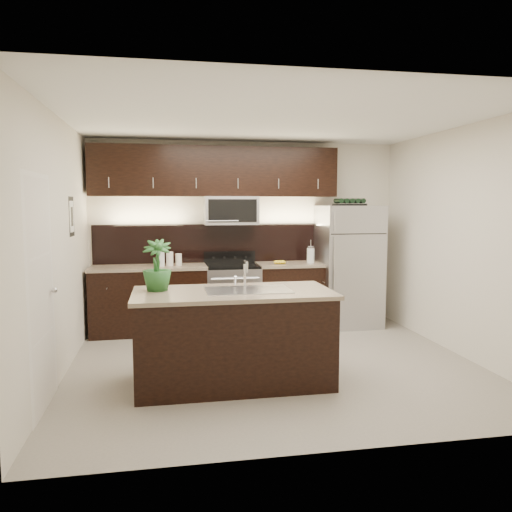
% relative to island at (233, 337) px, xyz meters
% --- Properties ---
extents(ground, '(4.50, 4.50, 0.00)m').
position_rel_island_xyz_m(ground, '(0.53, 0.48, -0.47)').
color(ground, gray).
rests_on(ground, ground).
extents(room_walls, '(4.52, 4.02, 2.71)m').
position_rel_island_xyz_m(room_walls, '(0.42, 0.44, 1.22)').
color(room_walls, silver).
rests_on(room_walls, ground).
extents(counter_run, '(3.51, 0.65, 0.94)m').
position_rel_island_xyz_m(counter_run, '(0.07, 2.17, -0.00)').
color(counter_run, black).
rests_on(counter_run, ground).
extents(upper_fixtures, '(3.49, 0.40, 1.66)m').
position_rel_island_xyz_m(upper_fixtures, '(0.10, 2.31, 1.67)').
color(upper_fixtures, black).
rests_on(upper_fixtures, counter_run).
extents(island, '(1.96, 0.96, 0.94)m').
position_rel_island_xyz_m(island, '(0.00, 0.00, 0.00)').
color(island, black).
rests_on(island, ground).
extents(sink_faucet, '(0.84, 0.50, 0.28)m').
position_rel_island_xyz_m(sink_faucet, '(0.15, 0.01, 0.48)').
color(sink_faucet, silver).
rests_on(sink_faucet, island).
extents(refrigerator, '(0.85, 0.77, 1.77)m').
position_rel_island_xyz_m(refrigerator, '(2.00, 2.11, 0.41)').
color(refrigerator, '#B2B2B7').
rests_on(refrigerator, ground).
extents(wine_rack, '(0.44, 0.27, 0.10)m').
position_rel_island_xyz_m(wine_rack, '(2.00, 2.11, 1.35)').
color(wine_rack, black).
rests_on(wine_rack, refrigerator).
extents(plant, '(0.30, 0.30, 0.51)m').
position_rel_island_xyz_m(plant, '(-0.74, 0.15, 0.72)').
color(plant, '#225723').
rests_on(plant, island).
extents(canisters, '(0.34, 0.15, 0.23)m').
position_rel_island_xyz_m(canisters, '(-0.63, 2.14, 0.57)').
color(canisters, silver).
rests_on(canisters, counter_run).
extents(french_press, '(0.11, 0.11, 0.33)m').
position_rel_island_xyz_m(french_press, '(1.42, 2.12, 0.59)').
color(french_press, silver).
rests_on(french_press, counter_run).
extents(bananas, '(0.19, 0.16, 0.06)m').
position_rel_island_xyz_m(bananas, '(0.90, 2.09, 0.50)').
color(bananas, yellow).
rests_on(bananas, counter_run).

